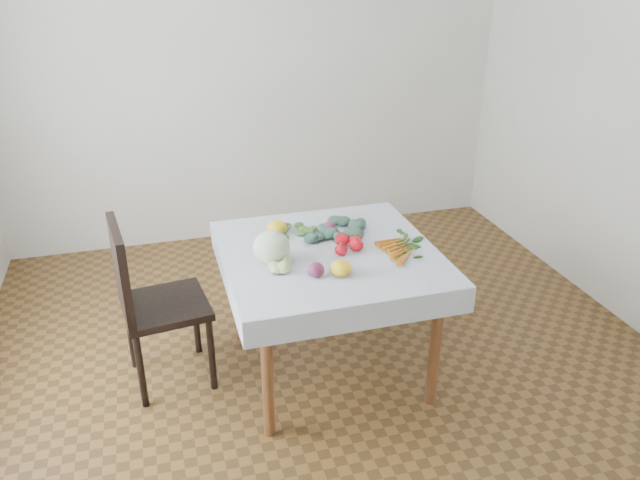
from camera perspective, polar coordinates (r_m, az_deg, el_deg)
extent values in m
plane|color=brown|center=(3.71, 0.79, -11.53)|extent=(4.00, 4.00, 0.00)
cube|color=white|center=(5.00, -5.97, 15.10)|extent=(4.00, 0.04, 2.70)
cube|color=brown|center=(3.33, 0.86, -1.43)|extent=(1.00, 1.00, 0.04)
cylinder|color=brown|center=(3.08, -4.81, -12.30)|extent=(0.06, 0.06, 0.71)
cylinder|color=brown|center=(3.31, 10.47, -9.57)|extent=(0.06, 0.06, 0.71)
cylinder|color=brown|center=(3.80, -7.49, -4.41)|extent=(0.06, 0.06, 0.71)
cylinder|color=brown|center=(4.00, 5.05, -2.70)|extent=(0.06, 0.06, 0.71)
cube|color=white|center=(3.32, 0.86, -1.07)|extent=(1.12, 1.12, 0.01)
cube|color=black|center=(3.48, -13.95, -5.87)|extent=(0.49, 0.49, 0.04)
cube|color=black|center=(3.34, -17.75, -2.64)|extent=(0.10, 0.44, 0.48)
cylinder|color=black|center=(3.44, -16.06, -11.45)|extent=(0.04, 0.04, 0.45)
cylinder|color=black|center=(3.48, -9.88, -10.26)|extent=(0.04, 0.04, 0.45)
cylinder|color=black|center=(3.75, -16.92, -8.20)|extent=(0.04, 0.04, 0.45)
cylinder|color=black|center=(3.79, -11.28, -7.16)|extent=(0.04, 0.04, 0.45)
ellipsoid|color=#D6F2CB|center=(3.17, -4.44, -0.67)|extent=(0.20, 0.20, 0.17)
ellipsoid|color=red|center=(3.31, 3.34, -0.47)|extent=(0.10, 0.10, 0.07)
ellipsoid|color=red|center=(3.26, 1.94, -0.90)|extent=(0.09, 0.09, 0.06)
ellipsoid|color=red|center=(3.36, 3.25, -0.07)|extent=(0.09, 0.09, 0.06)
ellipsoid|color=red|center=(3.36, 2.04, 0.04)|extent=(0.10, 0.10, 0.07)
ellipsoid|color=yellow|center=(3.51, -3.96, 1.17)|extent=(0.15, 0.15, 0.08)
ellipsoid|color=yellow|center=(3.07, 1.93, -2.57)|extent=(0.11, 0.11, 0.08)
ellipsoid|color=#631C41|center=(3.53, 0.83, 1.21)|extent=(0.08, 0.08, 0.06)
ellipsoid|color=#631C41|center=(3.05, -0.38, -2.72)|extent=(0.09, 0.09, 0.07)
ellipsoid|color=#C1DC7F|center=(3.13, -3.63, -2.21)|extent=(0.06, 0.06, 0.05)
ellipsoid|color=#C1DC7F|center=(3.15, -4.04, -2.11)|extent=(0.06, 0.06, 0.05)
ellipsoid|color=#C1DC7F|center=(3.11, -3.92, -2.41)|extent=(0.06, 0.06, 0.05)
ellipsoid|color=#C1DC7F|center=(3.15, -3.23, -2.00)|extent=(0.06, 0.06, 0.05)
ellipsoid|color=#C1DC7F|center=(3.13, -4.79, -2.25)|extent=(0.06, 0.06, 0.05)
ellipsoid|color=#C1DC7F|center=(3.11, -3.03, -2.43)|extent=(0.06, 0.06, 0.05)
ellipsoid|color=#C1DC7F|center=(3.18, -3.85, -1.76)|extent=(0.06, 0.06, 0.05)
cone|color=orange|center=(3.43, 6.67, 0.01)|extent=(0.19, 0.06, 0.03)
cone|color=orange|center=(3.40, 6.86, -0.20)|extent=(0.19, 0.08, 0.03)
cone|color=orange|center=(3.38, 7.06, -0.42)|extent=(0.19, 0.09, 0.03)
cone|color=orange|center=(3.35, 7.26, -0.64)|extent=(0.19, 0.11, 0.03)
cone|color=orange|center=(3.33, 7.46, -0.86)|extent=(0.18, 0.12, 0.03)
cone|color=orange|center=(3.30, 7.66, -1.09)|extent=(0.17, 0.13, 0.03)
cone|color=orange|center=(3.28, 7.87, -1.31)|extent=(0.17, 0.14, 0.03)
cone|color=orange|center=(3.25, 8.08, -1.55)|extent=(0.16, 0.16, 0.03)
ellipsoid|color=#3C6351|center=(3.51, 1.79, 0.96)|extent=(0.07, 0.07, 0.05)
ellipsoid|color=#3C6351|center=(3.51, 0.86, 0.94)|extent=(0.07, 0.07, 0.05)
ellipsoid|color=#3C6351|center=(3.47, 1.76, 0.67)|extent=(0.07, 0.07, 0.05)
ellipsoid|color=#3C6351|center=(3.54, 1.63, 1.20)|extent=(0.07, 0.07, 0.05)
ellipsoid|color=#3C6351|center=(3.47, 0.49, 0.66)|extent=(0.07, 0.07, 0.05)
ellipsoid|color=#3C6351|center=(3.50, 2.64, 0.86)|extent=(0.07, 0.07, 0.05)
ellipsoid|color=#3C6351|center=(3.55, 0.55, 1.25)|extent=(0.07, 0.07, 0.05)
ellipsoid|color=#3C6351|center=(3.43, 1.28, 0.33)|extent=(0.07, 0.07, 0.05)
ellipsoid|color=#3C6351|center=(3.56, 2.67, 1.34)|extent=(0.07, 0.07, 0.05)
ellipsoid|color=#3C6351|center=(3.49, -0.52, 0.82)|extent=(0.07, 0.07, 0.05)
ellipsoid|color=#3C6351|center=(3.45, 2.98, 0.45)|extent=(0.07, 0.07, 0.05)
ellipsoid|color=#3C6351|center=(3.60, 1.19, 1.64)|extent=(0.07, 0.07, 0.05)
ellipsoid|color=#3C6351|center=(3.40, -0.09, 0.15)|extent=(0.07, 0.07, 0.05)
ellipsoid|color=#3C6351|center=(3.54, 3.92, 1.13)|extent=(0.07, 0.07, 0.05)
ellipsoid|color=#3C6351|center=(3.56, -0.90, 1.32)|extent=(0.07, 0.07, 0.05)
ellipsoid|color=#22571B|center=(3.36, 8.28, -0.83)|extent=(0.06, 0.04, 0.01)
ellipsoid|color=#22571B|center=(3.37, 7.66, -0.71)|extent=(0.06, 0.04, 0.01)
ellipsoid|color=#22571B|center=(3.33, 7.99, -1.04)|extent=(0.06, 0.04, 0.01)
ellipsoid|color=#22571B|center=(3.38, 8.38, -0.64)|extent=(0.06, 0.04, 0.01)
ellipsoid|color=#22571B|center=(3.34, 7.21, -0.86)|extent=(0.06, 0.04, 0.01)
ellipsoid|color=#22571B|center=(3.34, 8.69, -1.02)|extent=(0.06, 0.04, 0.01)
ellipsoid|color=#22571B|center=(3.40, 7.75, -0.46)|extent=(0.06, 0.04, 0.01)
ellipsoid|color=#22571B|center=(3.31, 7.41, -1.20)|extent=(0.06, 0.04, 0.01)
ellipsoid|color=#22571B|center=(3.38, 9.11, -0.69)|extent=(0.06, 0.04, 0.01)
ellipsoid|color=#22571B|center=(3.37, 6.77, -0.61)|extent=(0.06, 0.04, 0.01)
ellipsoid|color=#22571B|center=(3.30, 8.53, -1.35)|extent=(0.06, 0.04, 0.01)
ellipsoid|color=#22571B|center=(3.43, 8.48, -0.28)|extent=(0.06, 0.04, 0.01)
ellipsoid|color=#22571B|center=(3.31, 6.48, -1.12)|extent=(0.06, 0.04, 0.01)
ellipsoid|color=#22571B|center=(3.35, 9.68, -1.01)|extent=(0.06, 0.04, 0.01)
ellipsoid|color=#22571B|center=(3.42, 6.97, -0.23)|extent=(0.06, 0.04, 0.01)
ellipsoid|color=#22571B|center=(3.26, 7.62, -1.60)|extent=(0.06, 0.04, 0.01)
ellipsoid|color=#22571B|center=(3.43, 9.59, -0.35)|extent=(0.06, 0.04, 0.01)
ellipsoid|color=#507234|center=(3.53, -2.02, 0.87)|extent=(0.05, 0.05, 0.02)
ellipsoid|color=#507234|center=(3.52, -2.64, 0.82)|extent=(0.05, 0.05, 0.02)
ellipsoid|color=#507234|center=(3.50, -1.97, 0.67)|extent=(0.05, 0.05, 0.02)
ellipsoid|color=#507234|center=(3.55, -2.16, 1.03)|extent=(0.05, 0.05, 0.02)
ellipsoid|color=#507234|center=(3.49, -2.86, 0.61)|extent=(0.05, 0.05, 0.02)
ellipsoid|color=#507234|center=(3.52, -1.36, 0.83)|extent=(0.05, 0.05, 0.02)
ellipsoid|color=#507234|center=(3.55, -2.96, 1.03)|extent=(0.05, 0.05, 0.02)
ellipsoid|color=#507234|center=(3.47, -2.23, 0.41)|extent=(0.05, 0.05, 0.02)
ellipsoid|color=#507234|center=(3.57, -1.43, 1.18)|extent=(0.05, 0.05, 0.02)
ellipsoid|color=#507234|center=(3.51, -3.66, 0.69)|extent=(0.05, 0.05, 0.02)
ellipsoid|color=#507234|center=(3.48, -1.01, 0.55)|extent=(0.05, 0.05, 0.02)
ellipsoid|color=#507234|center=(3.59, -2.57, 1.35)|extent=(0.05, 0.05, 0.02)
ellipsoid|color=#507234|center=(3.44, -3.20, 0.23)|extent=(0.05, 0.05, 0.02)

